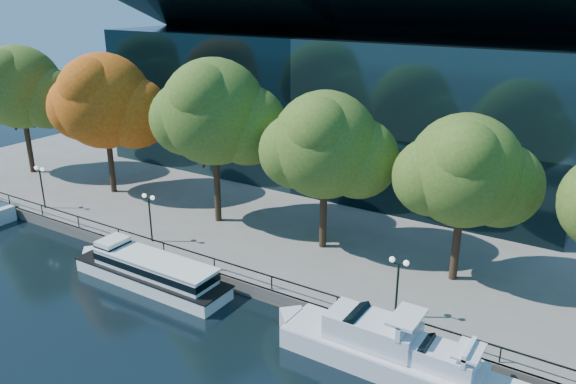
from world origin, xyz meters
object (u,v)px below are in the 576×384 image
Objects in this scene: cruiser_near at (372,345)px; tree_2 at (215,114)px; tree_3 at (326,148)px; tour_boat at (147,269)px; lamp_2 at (398,274)px; tree_1 at (105,103)px; lamp_0 at (41,178)px; tree_0 at (20,89)px; tree_4 at (466,173)px; lamp_1 at (149,207)px; cruiser_far at (438,371)px.

tree_2 reaches higher than cruiser_near.
cruiser_near is at bearing -49.30° from tree_3.
lamp_2 reaches higher than tour_boat.
cruiser_near is at bearing -17.23° from tree_1.
lamp_2 is (34.82, 0.00, 0.00)m from lamp_0.
tour_boat is 17.65m from cruiser_near.
tree_0 is at bearing 172.28° from lamp_2.
tree_3 is 1.05× the size of tree_4.
cruiser_near is 0.90× the size of tree_2.
lamp_1 is (-3.41, 3.88, 2.85)m from tour_boat.
tree_4 is at bearing 0.74° from tree_0.
lamp_0 is at bearing -107.92° from tree_1.
tree_0 is at bearing -179.79° from tree_2.
lamp_1 is (-1.95, -6.27, -6.54)m from tree_2.
cruiser_far is 2.38× the size of lamp_2.
lamp_1 is at bearing -107.31° from tree_2.
cruiser_near is 21.56m from lamp_1.
tree_2 reaches higher than tree_0.
lamp_0 is (-15.82, -6.27, -6.54)m from tree_2.
cruiser_near is at bearing -9.87° from lamp_1.
tour_boat is at bearing -81.83° from tree_2.
tour_boat is 0.99× the size of tree_2.
tree_3 reaches higher than lamp_0.
tree_3 is at bearing 49.32° from tour_boat.
tree_0 is 1.01× the size of tree_1.
lamp_0 is at bearing 180.00° from lamp_2.
cruiser_far is at bearing -11.37° from tree_0.
tour_boat is at bearing -48.66° from lamp_1.
tree_0 is (-49.52, 9.96, 9.28)m from cruiser_far.
cruiser_far is at bearing -1.79° from cruiser_near.
tree_4 is at bearing 81.32° from cruiser_near.
tree_2 reaches higher than lamp_0.
lamp_1 reaches higher than cruiser_far.
lamp_0 is (-36.52, -6.78, -4.85)m from tree_4.
tree_3 is (8.91, 10.37, 8.02)m from tour_boat.
cruiser_near is at bearing -27.47° from tree_2.
lamp_0 is (-26.19, -6.49, -5.17)m from tree_3.
tree_2 is at bearing 72.69° from lamp_1.
cruiser_far is 13.35m from tree_4.
tour_boat is 3.49× the size of lamp_1.
tree_0 is 26.10m from lamp_1.
tour_boat is at bearing -34.42° from tree_1.
tree_2 is at bearing -1.03° from tree_1.
tree_0 is at bearing 167.84° from cruiser_near.
lamp_1 reaches higher than tour_boat.
lamp_2 is (17.55, 3.88, 2.85)m from tour_boat.
tree_1 reaches higher than cruiser_near.
tree_0 is (-45.63, 9.83, 9.13)m from cruiser_near.
lamp_2 is at bearing -7.72° from tree_0.
lamp_2 is (45.52, -6.17, -6.30)m from tree_0.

